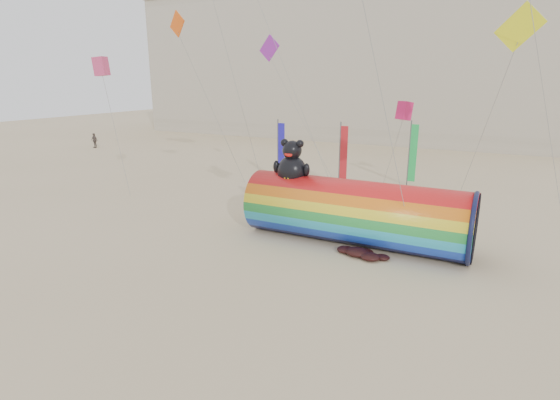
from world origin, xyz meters
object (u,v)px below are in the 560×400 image
at_px(hotel_building, 342,64).
at_px(kite_handler, 370,229).
at_px(windsock_assembly, 355,210).
at_px(fabric_bundle, 361,253).

height_order(hotel_building, kite_handler, hotel_building).
bearing_deg(kite_handler, hotel_building, -79.81).
xyz_separation_m(windsock_assembly, kite_handler, (0.77, 0.29, -0.99)).
distance_m(windsock_assembly, kite_handler, 1.29).
distance_m(kite_handler, fabric_bundle, 2.02).
distance_m(hotel_building, fabric_bundle, 48.20).
xyz_separation_m(hotel_building, windsock_assembly, (15.78, -42.42, -8.56)).
xyz_separation_m(windsock_assembly, fabric_bundle, (0.92, -1.64, -1.58)).
height_order(hotel_building, windsock_assembly, hotel_building).
bearing_deg(windsock_assembly, kite_handler, 20.57).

